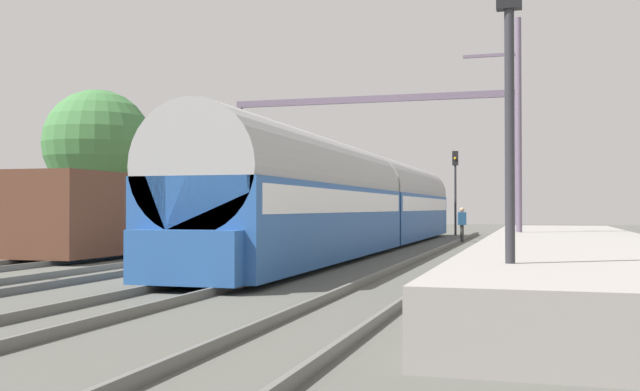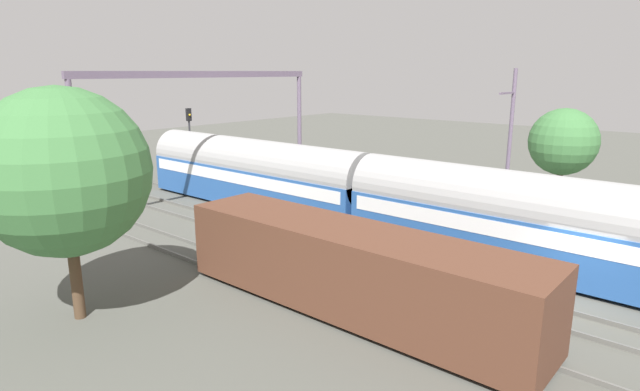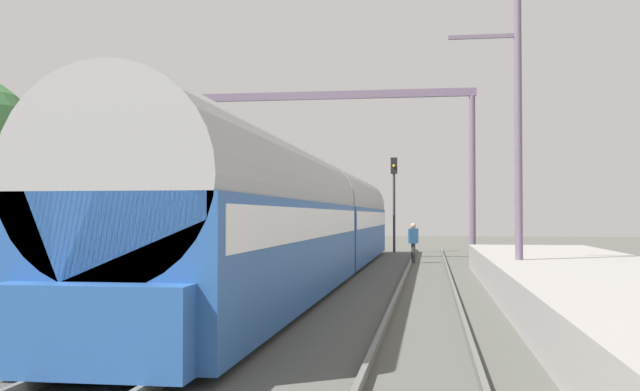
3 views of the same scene
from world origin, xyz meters
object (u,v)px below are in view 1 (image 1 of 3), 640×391
(passenger_train, at_px, (365,201))
(railway_signal_far, at_px, (455,182))
(railway_signal_near, at_px, (509,85))
(catenary_gantry, at_px, (371,132))
(freight_car, at_px, (141,214))
(person_crossing, at_px, (462,221))

(passenger_train, bearing_deg, railway_signal_far, 83.57)
(passenger_train, distance_m, railway_signal_near, 19.88)
(railway_signal_near, distance_m, catenary_gantry, 29.89)
(freight_car, xyz_separation_m, railway_signal_far, (9.54, 21.80, 1.89))
(railway_signal_far, bearing_deg, passenger_train, -96.43)
(freight_car, height_order, catenary_gantry, catenary_gantry)
(catenary_gantry, bearing_deg, railway_signal_near, -73.86)
(person_crossing, relative_size, catenary_gantry, 0.11)
(person_crossing, bearing_deg, railway_signal_near, -97.91)
(freight_car, height_order, railway_signal_far, railway_signal_far)
(passenger_train, relative_size, person_crossing, 18.99)
(person_crossing, distance_m, catenary_gantry, 7.28)
(person_crossing, xyz_separation_m, catenary_gantry, (-5.08, 1.93, 4.83))
(railway_signal_far, bearing_deg, catenary_gantry, -118.04)
(freight_car, xyz_separation_m, catenary_gantry, (5.72, 14.62, 4.39))
(freight_car, bearing_deg, person_crossing, 49.60)
(person_crossing, distance_m, railway_signal_far, 9.48)
(railway_signal_near, bearing_deg, railway_signal_far, 97.10)
(railway_signal_far, xyz_separation_m, catenary_gantry, (-3.82, -7.18, 2.50))
(freight_car, relative_size, person_crossing, 7.51)
(person_crossing, xyz_separation_m, railway_signal_far, (-1.26, 9.10, 2.33))
(passenger_train, relative_size, freight_car, 2.53)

